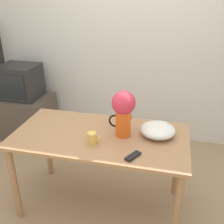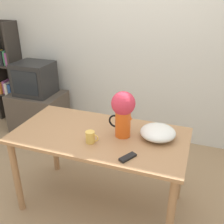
{
  "view_description": "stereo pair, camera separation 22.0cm",
  "coord_description": "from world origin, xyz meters",
  "px_view_note": "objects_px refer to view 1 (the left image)",
  "views": [
    {
      "loc": [
        0.55,
        -1.75,
        1.94
      ],
      "look_at": [
        0.09,
        0.18,
        1.0
      ],
      "focal_mm": 42.0,
      "sensor_mm": 36.0,
      "label": 1
    },
    {
      "loc": [
        0.76,
        -1.69,
        1.94
      ],
      "look_at": [
        0.09,
        0.18,
        1.0
      ],
      "focal_mm": 42.0,
      "sensor_mm": 36.0,
      "label": 2
    }
  ],
  "objects_px": {
    "coffee_mug": "(92,138)",
    "white_bowl": "(158,130)",
    "tv_set": "(20,82)",
    "flower_vase": "(123,109)"
  },
  "relations": [
    {
      "from": "flower_vase",
      "to": "coffee_mug",
      "type": "height_order",
      "value": "flower_vase"
    },
    {
      "from": "coffee_mug",
      "to": "flower_vase",
      "type": "bearing_deg",
      "value": 42.47
    },
    {
      "from": "coffee_mug",
      "to": "white_bowl",
      "type": "relative_size",
      "value": 0.37
    },
    {
      "from": "coffee_mug",
      "to": "white_bowl",
      "type": "distance_m",
      "value": 0.57
    },
    {
      "from": "coffee_mug",
      "to": "white_bowl",
      "type": "bearing_deg",
      "value": 27.04
    },
    {
      "from": "coffee_mug",
      "to": "tv_set",
      "type": "height_order",
      "value": "tv_set"
    },
    {
      "from": "tv_set",
      "to": "white_bowl",
      "type": "bearing_deg",
      "value": -27.04
    },
    {
      "from": "tv_set",
      "to": "flower_vase",
      "type": "bearing_deg",
      "value": -32.64
    },
    {
      "from": "flower_vase",
      "to": "coffee_mug",
      "type": "xyz_separation_m",
      "value": [
        -0.21,
        -0.2,
        -0.19
      ]
    },
    {
      "from": "flower_vase",
      "to": "white_bowl",
      "type": "distance_m",
      "value": 0.35
    }
  ]
}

